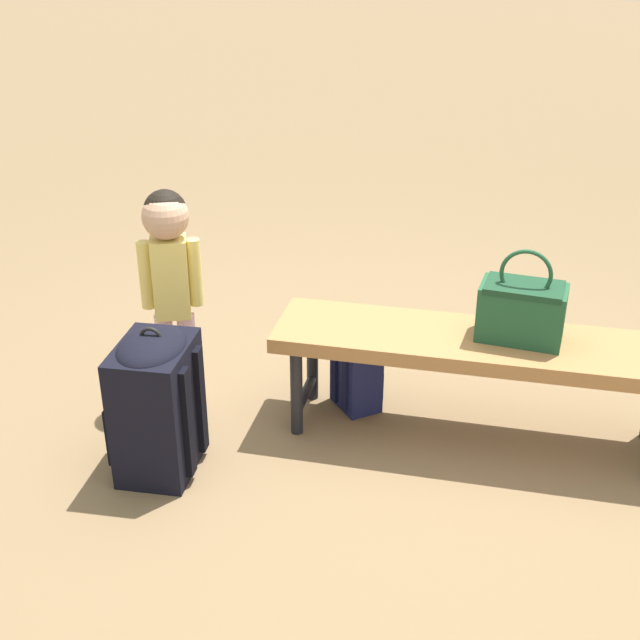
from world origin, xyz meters
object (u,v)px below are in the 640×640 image
at_px(park_bench, 478,350).
at_px(child_standing, 170,264).
at_px(backpack_large, 156,399).
at_px(backpack_small, 357,371).
at_px(handbag, 522,309).

bearing_deg(park_bench, child_standing, 0.11).
distance_m(backpack_large, backpack_small, 0.89).
height_order(child_standing, backpack_large, child_standing).
xyz_separation_m(handbag, backpack_large, (1.29, 0.53, -0.28)).
distance_m(park_bench, handbag, 0.24).
bearing_deg(child_standing, backpack_large, 104.98).
bearing_deg(backpack_small, child_standing, 8.08).
relative_size(backpack_large, backpack_small, 1.75).
xyz_separation_m(park_bench, handbag, (-0.15, -0.03, 0.18)).
height_order(handbag, backpack_large, handbag).
bearing_deg(child_standing, backpack_small, -171.92).
bearing_deg(handbag, backpack_small, -7.04).
height_order(handbag, child_standing, child_standing).
bearing_deg(handbag, park_bench, 10.54).
height_order(park_bench, backpack_large, backpack_large).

